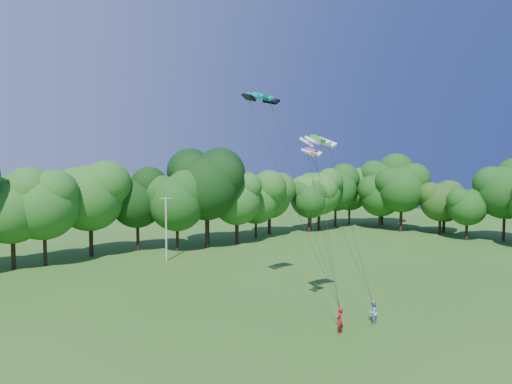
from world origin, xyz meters
TOP-DOWN VIEW (x-y plane):
  - ground at (0.00, 0.00)m, footprint 160.00×160.00m
  - utility_pole at (-1.35, 30.42)m, footprint 1.52×0.20m
  - kite_flyer_left at (-1.31, 4.17)m, footprint 0.73×0.59m
  - kite_flyer_right at (1.72, 3.80)m, footprint 0.94×0.80m
  - kite_teal at (-1.34, 12.62)m, footprint 3.18×1.63m
  - kite_green at (-0.47, 7.10)m, footprint 2.72×1.30m
  - kite_pink at (-1.94, 6.26)m, footprint 1.76×1.17m
  - tree_back_center at (7.65, 36.09)m, footprint 10.35×10.35m
  - tree_back_east at (28.57, 36.20)m, footprint 7.95×7.95m
  - tree_flank_east at (42.87, 20.43)m, footprint 6.94×6.94m

SIDE VIEW (x-z plane):
  - ground at x=0.00m, z-range 0.00..0.00m
  - kite_flyer_right at x=1.72m, z-range 0.00..1.70m
  - kite_flyer_left at x=-1.31m, z-range 0.00..1.73m
  - utility_pole at x=-1.35m, z-range 0.12..7.72m
  - tree_flank_east at x=42.87m, z-range 1.25..11.34m
  - tree_back_east at x=28.57m, z-range 1.44..13.01m
  - tree_back_center at x=7.65m, z-range 1.88..16.94m
  - kite_pink at x=-1.94m, z-range 11.96..12.33m
  - kite_green at x=-0.47m, z-range 12.73..13.36m
  - kite_teal at x=-1.34m, z-range 16.54..17.12m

